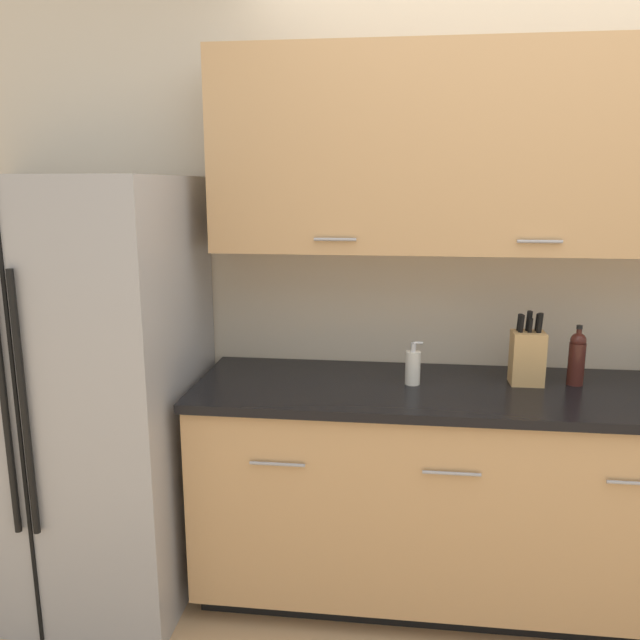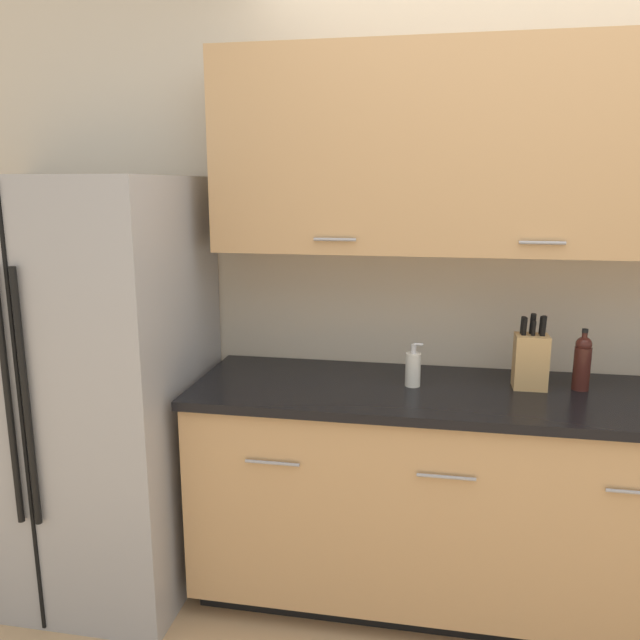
{
  "view_description": "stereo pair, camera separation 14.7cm",
  "coord_description": "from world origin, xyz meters",
  "px_view_note": "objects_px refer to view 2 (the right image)",
  "views": [
    {
      "loc": [
        -0.65,
        -1.52,
        1.67
      ],
      "look_at": [
        -0.93,
        0.83,
        1.15
      ],
      "focal_mm": 35.0,
      "sensor_mm": 36.0,
      "label": 1
    },
    {
      "loc": [
        -0.51,
        -1.5,
        1.67
      ],
      "look_at": [
        -0.93,
        0.83,
        1.15
      ],
      "focal_mm": 35.0,
      "sensor_mm": 36.0,
      "label": 2
    }
  ],
  "objects_px": {
    "knife_block": "(531,360)",
    "soap_dispenser": "(413,369)",
    "oil_bottle": "(582,362)",
    "refrigerator": "(84,386)"
  },
  "relations": [
    {
      "from": "knife_block",
      "to": "soap_dispenser",
      "type": "xyz_separation_m",
      "value": [
        -0.44,
        -0.06,
        -0.04
      ]
    },
    {
      "from": "oil_bottle",
      "to": "knife_block",
      "type": "bearing_deg",
      "value": -175.31
    },
    {
      "from": "refrigerator",
      "to": "oil_bottle",
      "type": "relative_size",
      "value": 7.17
    },
    {
      "from": "knife_block",
      "to": "refrigerator",
      "type": "bearing_deg",
      "value": -175.16
    },
    {
      "from": "soap_dispenser",
      "to": "oil_bottle",
      "type": "relative_size",
      "value": 0.72
    },
    {
      "from": "refrigerator",
      "to": "oil_bottle",
      "type": "distance_m",
      "value": 1.99
    },
    {
      "from": "knife_block",
      "to": "oil_bottle",
      "type": "xyz_separation_m",
      "value": [
        0.19,
        0.02,
        -0.0
      ]
    },
    {
      "from": "refrigerator",
      "to": "knife_block",
      "type": "bearing_deg",
      "value": 4.84
    },
    {
      "from": "knife_block",
      "to": "soap_dispenser",
      "type": "bearing_deg",
      "value": -172.72
    },
    {
      "from": "soap_dispenser",
      "to": "refrigerator",
      "type": "bearing_deg",
      "value": -175.97
    }
  ]
}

